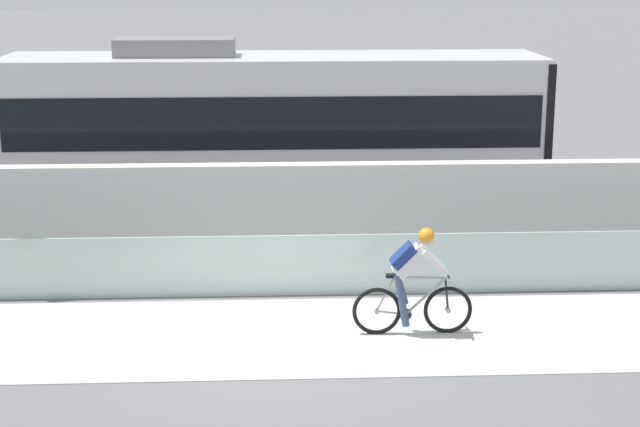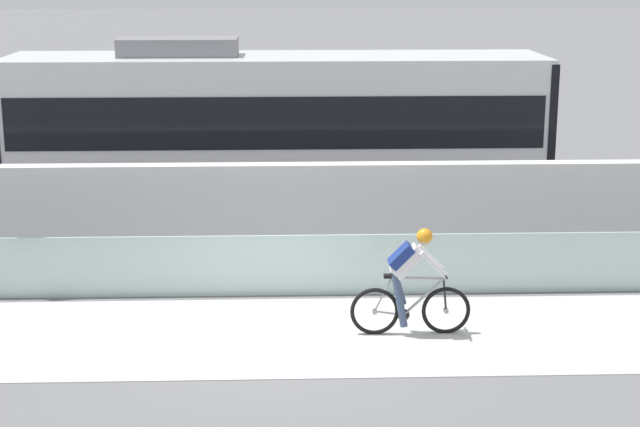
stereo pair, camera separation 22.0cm
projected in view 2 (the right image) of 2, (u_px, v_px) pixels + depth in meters
The scene contains 8 objects.
ground_plane at pixel (286, 336), 14.76m from camera, with size 200.00×200.00×0.00m, color slate.
bike_path_deck at pixel (286, 335), 14.76m from camera, with size 32.00×3.20×0.01m, color beige.
glass_parapet at pixel (285, 265), 16.43m from camera, with size 32.00×0.05×1.02m, color #ADC6C1.
concrete_barrier_wall at pixel (285, 214), 18.07m from camera, with size 32.00×0.36×1.84m, color silver.
tram_rail_near at pixel (285, 227), 20.70m from camera, with size 32.00×0.08×0.01m, color #595654.
tram_rail_far at pixel (285, 210), 22.09m from camera, with size 32.00×0.08×0.01m, color #595654.
tram at pixel (276, 131), 20.93m from camera, with size 11.06×2.54×3.81m.
cyclist_on_bike at pixel (410, 282), 14.63m from camera, with size 1.77×0.58×1.61m.
Camera 2 is at (0.01, -13.88, 5.36)m, focal length 56.53 mm.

